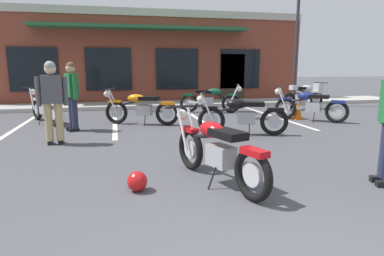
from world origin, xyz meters
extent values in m
plane|color=#47474C|center=(0.00, 3.77, 0.00)|extent=(80.00, 80.00, 0.00)
cube|color=#A8A59E|center=(0.00, 11.66, 0.07)|extent=(22.00, 1.80, 0.14)
cube|color=brown|center=(0.00, 15.48, 1.94)|extent=(14.16, 5.66, 3.88)
cube|color=#B2AD9E|center=(0.00, 12.62, 3.73)|extent=(14.16, 0.06, 0.30)
cube|color=black|center=(-4.25, 12.61, 1.45)|extent=(1.81, 0.06, 1.70)
cube|color=black|center=(-1.42, 12.61, 1.45)|extent=(1.81, 0.06, 1.70)
cube|color=black|center=(1.42, 12.61, 1.45)|extent=(1.81, 0.06, 1.70)
cube|color=black|center=(4.25, 12.61, 1.45)|extent=(1.81, 0.06, 1.70)
cube|color=#33281E|center=(3.89, 12.61, 1.05)|extent=(1.10, 0.06, 2.10)
cube|color=#235933|center=(0.00, 12.20, 3.08)|extent=(8.50, 0.90, 0.12)
cube|color=silver|center=(-3.70, 8.06, 0.00)|extent=(0.12, 4.80, 0.01)
cube|color=silver|center=(-1.23, 8.06, 0.00)|extent=(0.12, 4.80, 0.01)
cube|color=silver|center=(1.23, 8.06, 0.00)|extent=(0.12, 4.80, 0.01)
cube|color=silver|center=(3.70, 8.06, 0.00)|extent=(0.12, 4.80, 0.01)
torus|color=black|center=(0.35, 1.95, 0.32)|extent=(0.29, 0.64, 0.64)
cylinder|color=#B7B7BC|center=(0.35, 1.95, 0.32)|extent=(0.14, 0.29, 0.29)
torus|color=black|center=(-0.09, 3.32, 0.32)|extent=(0.29, 0.64, 0.64)
cylinder|color=#B7B7BC|center=(-0.09, 3.32, 0.32)|extent=(0.14, 0.29, 0.29)
cylinder|color=silver|center=(-0.20, 3.39, 0.64)|extent=(0.14, 0.32, 0.66)
cylinder|color=silver|center=(-0.03, 3.44, 0.64)|extent=(0.14, 0.32, 0.66)
cylinder|color=black|center=(-0.14, 3.49, 0.96)|extent=(0.64, 0.23, 0.03)
sphere|color=silver|center=(-0.17, 3.57, 0.82)|extent=(0.21, 0.21, 0.17)
cube|color=#B70F14|center=(-0.10, 3.36, 0.62)|extent=(0.24, 0.39, 0.06)
cube|color=#9E9EA3|center=(0.16, 2.56, 0.40)|extent=(0.35, 0.45, 0.28)
cylinder|color=silver|center=(0.40, 2.25, 0.36)|extent=(0.23, 0.55, 0.07)
cylinder|color=black|center=(0.09, 2.75, 0.64)|extent=(0.34, 0.92, 0.26)
ellipsoid|color=#B70F14|center=(0.09, 2.77, 0.72)|extent=(0.39, 0.54, 0.22)
cube|color=black|center=(0.20, 2.42, 0.72)|extent=(0.42, 0.58, 0.10)
cube|color=#B70F14|center=(0.36, 1.93, 0.60)|extent=(0.26, 0.39, 0.08)
cylinder|color=black|center=(0.00, 2.43, 0.14)|extent=(0.14, 0.06, 0.29)
torus|color=black|center=(-2.78, 7.73, 0.32)|extent=(0.39, 0.61, 0.64)
cylinder|color=#B7B7BC|center=(-2.78, 7.73, 0.32)|extent=(0.19, 0.28, 0.29)
torus|color=black|center=(-3.46, 9.00, 0.32)|extent=(0.39, 0.61, 0.64)
cylinder|color=#B7B7BC|center=(-3.46, 9.00, 0.32)|extent=(0.19, 0.28, 0.29)
cylinder|color=silver|center=(-3.59, 9.05, 0.64)|extent=(0.19, 0.31, 0.66)
cylinder|color=silver|center=(-3.43, 9.13, 0.64)|extent=(0.19, 0.31, 0.66)
cylinder|color=black|center=(-3.55, 9.16, 0.96)|extent=(0.60, 0.34, 0.03)
sphere|color=silver|center=(-3.59, 9.23, 0.82)|extent=(0.23, 0.23, 0.17)
cube|color=beige|center=(-3.48, 9.04, 0.62)|extent=(0.29, 0.38, 0.06)
cube|color=#9E9EA3|center=(-3.08, 8.30, 0.40)|extent=(0.40, 0.47, 0.28)
cylinder|color=silver|center=(-2.78, 8.04, 0.36)|extent=(0.32, 0.52, 0.07)
cylinder|color=black|center=(-3.18, 8.47, 0.64)|extent=(0.50, 0.86, 0.26)
ellipsoid|color=beige|center=(-3.19, 8.49, 0.72)|extent=(0.46, 0.55, 0.22)
cube|color=black|center=(-3.02, 8.17, 0.72)|extent=(0.49, 0.59, 0.10)
cube|color=beige|center=(-2.77, 7.72, 0.60)|extent=(0.31, 0.39, 0.08)
cylinder|color=black|center=(-3.21, 8.15, 0.14)|extent=(0.13, 0.09, 0.29)
torus|color=black|center=(0.14, 7.24, 0.32)|extent=(0.63, 0.35, 0.64)
cylinder|color=#B7B7BC|center=(0.14, 7.24, 0.32)|extent=(0.29, 0.17, 0.29)
torus|color=black|center=(-1.18, 7.81, 0.32)|extent=(0.63, 0.35, 0.64)
cylinder|color=#B7B7BC|center=(-1.18, 7.81, 0.32)|extent=(0.29, 0.17, 0.29)
cylinder|color=silver|center=(-1.31, 7.76, 0.64)|extent=(0.32, 0.17, 0.66)
cylinder|color=silver|center=(-1.23, 7.93, 0.64)|extent=(0.32, 0.17, 0.66)
cylinder|color=black|center=(-1.34, 7.88, 0.96)|extent=(0.29, 0.62, 0.03)
sphere|color=silver|center=(-1.42, 7.91, 0.82)|extent=(0.22, 0.22, 0.17)
cube|color=orange|center=(-1.21, 7.82, 0.62)|extent=(0.39, 0.27, 0.06)
cube|color=#9E9EA3|center=(-0.44, 7.49, 0.40)|extent=(0.46, 0.38, 0.28)
cylinder|color=silver|center=(-0.05, 7.47, 0.36)|extent=(0.53, 0.28, 0.07)
cylinder|color=black|center=(-0.63, 7.57, 0.64)|extent=(0.89, 0.43, 0.26)
ellipsoid|color=orange|center=(-0.65, 7.58, 0.72)|extent=(0.54, 0.43, 0.22)
cube|color=black|center=(-0.31, 7.44, 0.72)|extent=(0.59, 0.46, 0.10)
cube|color=orange|center=(0.16, 7.23, 0.60)|extent=(0.39, 0.29, 0.08)
cylinder|color=black|center=(-0.45, 7.30, 0.14)|extent=(0.08, 0.13, 0.29)
torus|color=black|center=(4.87, 9.33, 0.32)|extent=(0.64, 0.28, 0.64)
cylinder|color=#B7B7BC|center=(4.87, 9.33, 0.32)|extent=(0.29, 0.14, 0.29)
torus|color=black|center=(6.25, 9.74, 0.32)|extent=(0.64, 0.28, 0.64)
cylinder|color=#B7B7BC|center=(6.25, 9.74, 0.32)|extent=(0.29, 0.14, 0.29)
cylinder|color=silver|center=(6.32, 9.85, 0.64)|extent=(0.32, 0.13, 0.66)
cylinder|color=silver|center=(6.37, 9.68, 0.64)|extent=(0.32, 0.13, 0.66)
cylinder|color=black|center=(6.42, 9.79, 0.96)|extent=(0.22, 0.64, 0.03)
sphere|color=silver|center=(6.50, 9.81, 0.82)|extent=(0.21, 0.21, 0.17)
cube|color=silver|center=(6.29, 9.75, 0.62)|extent=(0.38, 0.24, 0.06)
cube|color=#9E9EA3|center=(5.48, 9.51, 0.40)|extent=(0.45, 0.34, 0.28)
cylinder|color=silver|center=(5.17, 9.28, 0.36)|extent=(0.55, 0.22, 0.07)
cylinder|color=black|center=(5.67, 9.57, 0.64)|extent=(0.92, 0.32, 0.26)
ellipsoid|color=silver|center=(5.71, 9.58, 0.76)|extent=(0.58, 0.43, 0.26)
cube|color=silver|center=(6.30, 9.75, 0.76)|extent=(0.31, 0.34, 0.36)
cube|color=black|center=(5.39, 9.49, 0.78)|extent=(0.45, 0.34, 0.10)
cube|color=silver|center=(5.10, 9.40, 0.82)|extent=(0.36, 0.28, 0.16)
cylinder|color=black|center=(5.36, 9.67, 0.14)|extent=(0.06, 0.14, 0.29)
torus|color=black|center=(4.83, 6.57, 0.32)|extent=(0.53, 0.52, 0.64)
cylinder|color=#B7B7BC|center=(4.83, 6.57, 0.32)|extent=(0.25, 0.24, 0.29)
torus|color=black|center=(3.80, 7.57, 0.32)|extent=(0.53, 0.52, 0.64)
cylinder|color=#B7B7BC|center=(3.80, 7.57, 0.32)|extent=(0.25, 0.24, 0.29)
cylinder|color=silver|center=(3.66, 7.57, 0.64)|extent=(0.26, 0.26, 0.66)
cylinder|color=silver|center=(3.79, 7.70, 0.64)|extent=(0.26, 0.26, 0.66)
cylinder|color=black|center=(3.67, 7.69, 0.96)|extent=(0.48, 0.50, 0.03)
sphere|color=silver|center=(3.61, 7.75, 0.82)|extent=(0.24, 0.24, 0.17)
cube|color=navy|center=(3.77, 7.60, 0.62)|extent=(0.36, 0.35, 0.06)
cube|color=#9E9EA3|center=(4.37, 7.01, 0.40)|extent=(0.45, 0.45, 0.28)
cylinder|color=silver|center=(4.73, 6.86, 0.36)|extent=(0.44, 0.43, 0.07)
cylinder|color=black|center=(4.23, 7.15, 0.64)|extent=(0.72, 0.70, 0.26)
ellipsoid|color=navy|center=(4.21, 7.17, 0.72)|extent=(0.53, 0.52, 0.22)
cube|color=black|center=(4.47, 6.92, 0.72)|extent=(0.57, 0.56, 0.10)
cube|color=navy|center=(4.85, 6.55, 0.60)|extent=(0.37, 0.37, 0.08)
cylinder|color=black|center=(4.30, 6.83, 0.14)|extent=(0.11, 0.11, 0.29)
torus|color=black|center=(2.34, 5.39, 0.32)|extent=(0.64, 0.30, 0.64)
cylinder|color=#B7B7BC|center=(2.34, 5.39, 0.32)|extent=(0.29, 0.15, 0.29)
torus|color=black|center=(0.98, 5.86, 0.32)|extent=(0.64, 0.30, 0.64)
cylinder|color=#B7B7BC|center=(0.98, 5.86, 0.32)|extent=(0.29, 0.15, 0.29)
cylinder|color=silver|center=(0.86, 5.80, 0.64)|extent=(0.32, 0.15, 0.66)
cylinder|color=silver|center=(0.91, 5.97, 0.64)|extent=(0.32, 0.15, 0.66)
cylinder|color=black|center=(0.81, 5.92, 0.96)|extent=(0.24, 0.64, 0.03)
sphere|color=silver|center=(0.73, 5.94, 0.82)|extent=(0.22, 0.22, 0.17)
cube|color=black|center=(0.94, 5.87, 0.62)|extent=(0.39, 0.25, 0.06)
cube|color=#9E9EA3|center=(1.74, 5.60, 0.40)|extent=(0.46, 0.36, 0.28)
cylinder|color=silver|center=(2.13, 5.61, 0.36)|extent=(0.54, 0.24, 0.07)
cylinder|color=black|center=(1.55, 5.66, 0.64)|extent=(0.91, 0.36, 0.26)
ellipsoid|color=black|center=(1.53, 5.67, 0.72)|extent=(0.54, 0.40, 0.22)
cube|color=black|center=(1.87, 5.56, 0.72)|extent=(0.58, 0.43, 0.10)
cube|color=black|center=(2.36, 5.39, 0.60)|extent=(0.39, 0.27, 0.08)
cylinder|color=black|center=(1.75, 5.41, 0.14)|extent=(0.07, 0.14, 0.29)
torus|color=black|center=(1.27, 9.62, 0.32)|extent=(0.64, 0.30, 0.64)
cylinder|color=#B7B7BC|center=(1.27, 9.62, 0.32)|extent=(0.29, 0.15, 0.29)
torus|color=black|center=(2.63, 9.15, 0.32)|extent=(0.64, 0.30, 0.64)
cylinder|color=#B7B7BC|center=(2.63, 9.15, 0.32)|extent=(0.29, 0.15, 0.29)
cylinder|color=silver|center=(2.75, 9.20, 0.64)|extent=(0.32, 0.15, 0.66)
cylinder|color=silver|center=(2.69, 9.03, 0.64)|extent=(0.32, 0.15, 0.66)
cylinder|color=black|center=(2.80, 9.09, 0.96)|extent=(0.25, 0.63, 0.03)
sphere|color=silver|center=(2.87, 9.06, 0.82)|extent=(0.22, 0.22, 0.17)
cube|color=#0F4C2D|center=(2.66, 9.14, 0.62)|extent=(0.39, 0.25, 0.06)
cube|color=#9E9EA3|center=(1.87, 9.41, 0.40)|extent=(0.46, 0.36, 0.28)
cylinder|color=silver|center=(1.48, 9.40, 0.36)|extent=(0.54, 0.25, 0.07)
cylinder|color=black|center=(2.06, 9.35, 0.64)|extent=(0.91, 0.37, 0.26)
ellipsoid|color=#0F4C2D|center=(2.08, 9.34, 0.72)|extent=(0.54, 0.40, 0.22)
cube|color=black|center=(1.74, 9.46, 0.72)|extent=(0.58, 0.44, 0.10)
cube|color=#0F4C2D|center=(1.25, 9.63, 0.60)|extent=(0.39, 0.27, 0.08)
cylinder|color=black|center=(1.86, 9.61, 0.14)|extent=(0.07, 0.14, 0.29)
cube|color=black|center=(-2.21, 6.91, 0.04)|extent=(0.26, 0.19, 0.08)
cube|color=black|center=(-2.29, 7.09, 0.04)|extent=(0.26, 0.19, 0.08)
cylinder|color=#232842|center=(-2.17, 6.93, 0.46)|extent=(0.20, 0.20, 0.80)
cylinder|color=#232842|center=(-2.26, 7.11, 0.46)|extent=(0.20, 0.20, 0.80)
cube|color=#1E6633|center=(-2.21, 7.02, 1.12)|extent=(0.36, 0.44, 0.56)
cylinder|color=#1E6633|center=(-2.11, 6.79, 1.08)|extent=(0.13, 0.13, 0.58)
cylinder|color=#1E6633|center=(-2.32, 7.25, 1.08)|extent=(0.13, 0.13, 0.58)
sphere|color=tan|center=(-2.21, 7.02, 1.52)|extent=(0.29, 0.29, 0.22)
sphere|color=brown|center=(-2.20, 7.02, 1.57)|extent=(0.28, 0.28, 0.21)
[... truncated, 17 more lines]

